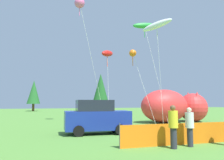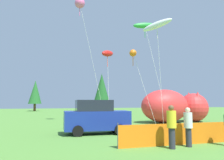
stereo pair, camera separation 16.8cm
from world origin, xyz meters
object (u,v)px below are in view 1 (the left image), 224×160
at_px(spectator_in_red_shirt, 190,125).
at_px(kite_red_lizard, 107,54).
at_px(spectator_in_black_shirt, 173,125).
at_px(inflatable_cat, 173,107).
at_px(kite_orange_flower, 133,54).
at_px(parked_car, 97,117).
at_px(kite_pink_octopus, 80,3).
at_px(kite_green_fish, 145,26).
at_px(kite_white_ghost, 157,25).

relative_size(spectator_in_red_shirt, kite_red_lizard, 0.24).
bearing_deg(spectator_in_black_shirt, inflatable_cat, 57.14).
bearing_deg(kite_red_lizard, kite_orange_flower, -8.35).
relative_size(parked_car, kite_orange_flower, 0.58).
bearing_deg(kite_pink_octopus, kite_red_lizard, -7.47).
xyz_separation_m(spectator_in_red_shirt, spectator_in_black_shirt, (-0.97, -0.16, 0.06)).
relative_size(parked_car, spectator_in_black_shirt, 2.22).
bearing_deg(spectator_in_black_shirt, spectator_in_red_shirt, 9.28).
bearing_deg(inflatable_cat, kite_red_lizard, 167.99).
bearing_deg(parked_car, spectator_in_red_shirt, -56.21).
bearing_deg(inflatable_cat, kite_green_fish, 156.14).
relative_size(kite_green_fish, kite_pink_octopus, 0.86).
bearing_deg(spectator_in_red_shirt, parked_car, 121.66).
height_order(inflatable_cat, kite_orange_flower, kite_orange_flower).
relative_size(spectator_in_black_shirt, kite_green_fish, 0.18).
relative_size(spectator_in_red_shirt, kite_orange_flower, 0.24).
xyz_separation_m(kite_green_fish, kite_orange_flower, (-1.50, -0.30, -3.12)).
height_order(parked_car, inflatable_cat, inflatable_cat).
xyz_separation_m(spectator_in_red_shirt, kite_pink_octopus, (-3.39, 11.99, 10.77)).
relative_size(spectator_in_black_shirt, kite_red_lizard, 0.26).
bearing_deg(spectator_in_red_shirt, kite_red_lizard, 93.11).
bearing_deg(kite_white_ghost, kite_green_fish, 86.60).
relative_size(parked_car, kite_pink_octopus, 0.34).
bearing_deg(kite_pink_octopus, spectator_in_black_shirt, -78.72).
relative_size(inflatable_cat, spectator_in_black_shirt, 3.95).
bearing_deg(kite_pink_octopus, kite_orange_flower, -7.90).
xyz_separation_m(parked_car, kite_orange_flower, (5.11, 6.09, 5.83)).
relative_size(parked_car, spectator_in_red_shirt, 2.36).
height_order(inflatable_cat, kite_green_fish, kite_green_fish).
distance_m(spectator_in_black_shirt, kite_white_ghost, 12.64).
height_order(kite_red_lizard, kite_white_ghost, kite_white_ghost).
height_order(spectator_in_red_shirt, kite_white_ghost, kite_white_ghost).
distance_m(parked_car, inflatable_cat, 10.65).
distance_m(spectator_in_red_shirt, spectator_in_black_shirt, 0.98).
height_order(spectator_in_black_shirt, kite_white_ghost, kite_white_ghost).
relative_size(kite_white_ghost, kite_orange_flower, 1.32).
relative_size(inflatable_cat, spectator_in_red_shirt, 4.21).
bearing_deg(kite_red_lizard, parked_car, -111.51).
distance_m(spectator_in_red_shirt, kite_red_lizard, 13.02).
bearing_deg(kite_green_fish, kite_orange_flower, -168.67).
xyz_separation_m(kite_red_lizard, kite_pink_octopus, (-2.76, 0.36, 4.96)).
xyz_separation_m(spectator_in_red_shirt, kite_red_lizard, (-0.63, 11.63, 5.81)).
xyz_separation_m(spectator_in_black_shirt, kite_green_fish, (4.39, 11.71, 8.98)).
xyz_separation_m(parked_car, kite_pink_octopus, (-0.21, 6.83, 10.68)).
xyz_separation_m(parked_car, kite_green_fish, (6.60, 6.39, 8.96)).
bearing_deg(kite_white_ghost, kite_orange_flower, 116.94).
bearing_deg(kite_green_fish, spectator_in_black_shirt, -110.53).
distance_m(parked_car, kite_green_fish, 12.83).
height_order(kite_white_ghost, kite_green_fish, kite_green_fish).
xyz_separation_m(spectator_in_red_shirt, kite_orange_flower, (1.92, 11.25, 5.92)).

